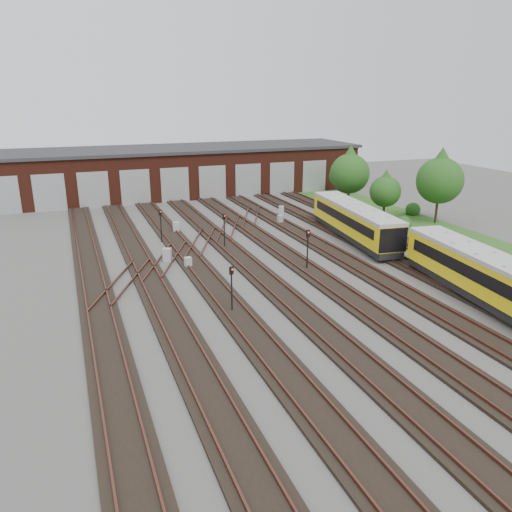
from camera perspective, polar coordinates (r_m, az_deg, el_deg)
name	(u,v)px	position (r m, az deg, el deg)	size (l,w,h in m)	color
ground	(308,291)	(35.40, 5.92, -4.04)	(120.00, 120.00, 0.00)	#43413E
track_network	(302,287)	(35.78, 5.27, -3.60)	(30.40, 70.00, 0.33)	black
maintenance_shed	(180,170)	(71.48, -8.73, 9.68)	(51.00, 12.50, 6.35)	#4B1D12
grass_verge	(431,231)	(53.58, 19.42, 2.66)	(8.00, 55.00, 0.05)	#1E4F1A
metro_train	(484,275)	(36.15, 24.60, -1.98)	(4.37, 46.88, 3.03)	black
signal_mast_0	(232,283)	(31.23, -2.81, -3.15)	(0.28, 0.27, 3.06)	black
signal_mast_1	(161,221)	(47.25, -10.84, 3.90)	(0.30, 0.29, 3.11)	black
signal_mast_2	(224,226)	(44.65, -3.65, 3.39)	(0.29, 0.28, 3.14)	black
signal_mast_3	(308,244)	(39.08, 5.93, 1.34)	(0.30, 0.28, 3.25)	black
relay_cabinet_0	(188,263)	(40.13, -7.77, -0.76)	(0.54, 0.45, 0.90)	#A0A2A5
relay_cabinet_1	(176,227)	(50.76, -9.12, 3.26)	(0.64, 0.53, 1.07)	#A0A2A5
relay_cabinet_2	(167,255)	(41.97, -10.11, 0.12)	(0.67, 0.56, 1.11)	#A0A2A5
relay_cabinet_3	(280,219)	(53.75, 2.77, 4.20)	(0.55, 0.46, 0.91)	#A0A2A5
relay_cabinet_4	(281,210)	(57.89, 2.91, 5.24)	(0.60, 0.50, 1.00)	#A0A2A5
tree_0	(350,169)	(60.31, 10.68, 9.76)	(4.64, 4.64, 7.70)	#2D2314
tree_1	(339,174)	(70.47, 9.42, 9.25)	(2.68, 2.68, 4.45)	#2D2314
tree_2	(440,175)	(56.48, 20.32, 8.68)	(4.88, 4.88, 8.08)	#2D2314
tree_3	(386,188)	(56.40, 14.58, 7.56)	(3.38, 3.38, 5.60)	#2D2314
bush_0	(403,221)	(53.49, 16.50, 3.81)	(1.64, 1.64, 1.64)	#194112
bush_1	(355,205)	(60.27, 11.24, 5.70)	(1.57, 1.57, 1.57)	#194112
bush_2	(413,208)	(60.39, 17.52, 5.29)	(1.69, 1.69, 1.69)	#194112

